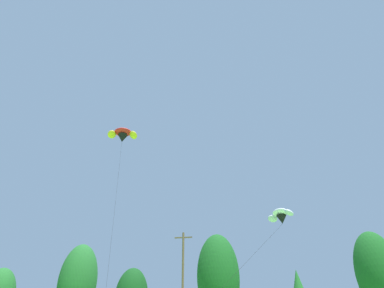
{
  "coord_description": "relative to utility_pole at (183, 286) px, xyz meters",
  "views": [
    {
      "loc": [
        4.99,
        0.77,
        2.06
      ],
      "look_at": [
        1.84,
        20.7,
        14.04
      ],
      "focal_mm": 29.67,
      "sensor_mm": 36.0,
      "label": 1
    }
  ],
  "objects": [
    {
      "name": "treeline_tree_g",
      "position": [
        24.05,
        7.26,
        1.7
      ],
      "size": [
        5.52,
        5.52,
        13.78
      ],
      "color": "#472D19",
      "rests_on": "ground_plane"
    },
    {
      "name": "parafoil_kite_mid_white",
      "position": [
        10.99,
        -8.94,
        4.86
      ],
      "size": [
        8.99,
        13.36,
        10.6
      ],
      "color": "white"
    },
    {
      "name": "utility_pole",
      "position": [
        0.0,
        0.0,
        0.0
      ],
      "size": [
        2.2,
        0.26,
        12.73
      ],
      "color": "brown",
      "rests_on": "ground_plane"
    },
    {
      "name": "parafoil_kite_high_red_yellow",
      "position": [
        -6.81,
        -6.72,
        17.03
      ],
      "size": [
        6.21,
        9.92,
        22.91
      ],
      "color": "red"
    },
    {
      "name": "treeline_tree_e",
      "position": [
        3.77,
        4.55,
        1.54
      ],
      "size": [
        5.45,
        5.45,
        13.52
      ],
      "color": "#472D19",
      "rests_on": "ground_plane"
    },
    {
      "name": "treeline_tree_c",
      "position": [
        -17.21,
        8.04,
        1.69
      ],
      "size": [
        5.51,
        5.51,
        13.76
      ],
      "color": "#472D19",
      "rests_on": "ground_plane"
    }
  ]
}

